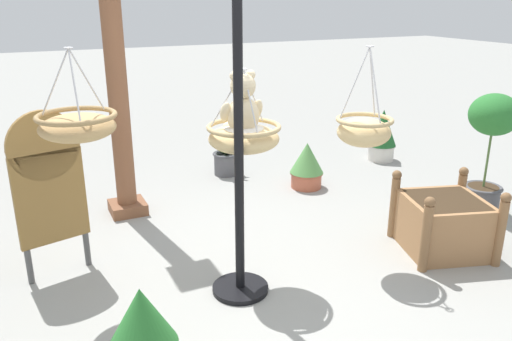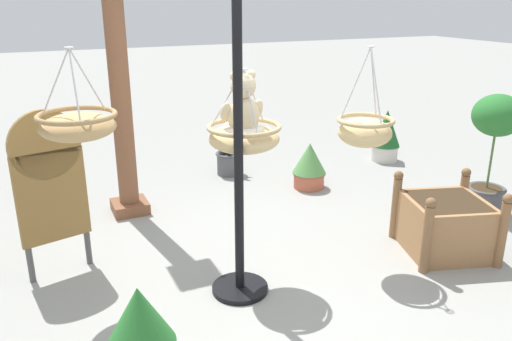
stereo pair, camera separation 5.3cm
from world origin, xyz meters
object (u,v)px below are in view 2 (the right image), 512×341
object	(u,v)px
hanging_basket_with_teddy	(244,136)
hanging_basket_right_low	(365,131)
teddy_bear	(243,108)
potted_plant_bushy_green	(229,161)
hanging_basket_left_high	(78,125)
potted_plant_small_succulent	(386,135)
greenhouse_pillar_right	(119,79)
potted_plant_trailing_ivy	(494,140)
potted_plant_conical_shrub	(309,165)
wooden_planter_box	(445,224)
display_sign_board	(50,179)
display_pole_central	(239,208)
potted_plant_flowering_red	(140,328)

from	to	relation	value
hanging_basket_with_teddy	hanging_basket_right_low	world-z (taller)	hanging_basket_right_low
teddy_bear	potted_plant_bushy_green	bearing A→B (deg)	71.54
hanging_basket_left_high	potted_plant_small_succulent	distance (m)	4.67
potted_plant_bushy_green	greenhouse_pillar_right	bearing A→B (deg)	-153.43
hanging_basket_right_low	potted_plant_trailing_ivy	distance (m)	1.89
potted_plant_bushy_green	teddy_bear	bearing A→B (deg)	-108.46
hanging_basket_right_low	hanging_basket_left_high	bearing A→B (deg)	171.33
potted_plant_bushy_green	potted_plant_conical_shrub	bearing A→B (deg)	-50.58
wooden_planter_box	potted_plant_conical_shrub	xyz separation A→B (m)	(-0.30, 1.91, 0.01)
potted_plant_trailing_ivy	display_sign_board	world-z (taller)	display_sign_board
potted_plant_bushy_green	potted_plant_trailing_ivy	size ratio (longest dim) A/B	0.34
display_pole_central	potted_plant_conical_shrub	distance (m)	2.45
display_pole_central	potted_plant_flowering_red	distance (m)	1.13
hanging_basket_right_low	potted_plant_flowering_red	size ratio (longest dim) A/B	1.44
display_sign_board	potted_plant_bushy_green	bearing A→B (deg)	38.57
wooden_planter_box	potted_plant_conical_shrub	world-z (taller)	wooden_planter_box
potted_plant_small_succulent	hanging_basket_left_high	bearing A→B (deg)	-155.94
potted_plant_flowering_red	teddy_bear	bearing A→B (deg)	38.61
teddy_bear	potted_plant_trailing_ivy	distance (m)	2.90
hanging_basket_right_low	potted_plant_flowering_red	xyz separation A→B (m)	(-2.03, -0.63, -0.88)
potted_plant_bushy_green	potted_plant_trailing_ivy	distance (m)	3.11
display_sign_board	hanging_basket_right_low	bearing A→B (deg)	-18.44
greenhouse_pillar_right	wooden_planter_box	xyz separation A→B (m)	(2.41, -2.06, -1.15)
teddy_bear	wooden_planter_box	xyz separation A→B (m)	(1.78, -0.41, -1.13)
display_pole_central	potted_plant_flowering_red	xyz separation A→B (m)	(-0.89, -0.55, -0.43)
teddy_bear	potted_plant_flowering_red	world-z (taller)	teddy_bear
teddy_bear	potted_plant_bushy_green	xyz separation A→B (m)	(0.78, 2.35, -1.21)
display_pole_central	hanging_basket_left_high	xyz separation A→B (m)	(-1.04, 0.41, 0.65)
hanging_basket_right_low	greenhouse_pillar_right	bearing A→B (deg)	131.56
display_pole_central	potted_plant_small_succulent	xyz separation A→B (m)	(3.13, 2.27, -0.35)
potted_plant_small_succulent	potted_plant_conical_shrub	bearing A→B (deg)	-161.64
hanging_basket_left_high	potted_plant_conical_shrub	xyz separation A→B (m)	(2.67, 1.36, -1.07)
greenhouse_pillar_right	potted_plant_flowering_red	size ratio (longest dim) A/B	5.22
teddy_bear	greenhouse_pillar_right	bearing A→B (deg)	111.04
hanging_basket_with_teddy	greenhouse_pillar_right	world-z (taller)	greenhouse_pillar_right
display_pole_central	wooden_planter_box	xyz separation A→B (m)	(1.93, -0.14, -0.44)
hanging_basket_with_teddy	display_sign_board	distance (m)	1.58
hanging_basket_left_high	potted_plant_bushy_green	world-z (taller)	hanging_basket_left_high
hanging_basket_with_teddy	potted_plant_trailing_ivy	world-z (taller)	hanging_basket_with_teddy
hanging_basket_with_teddy	teddy_bear	size ratio (longest dim) A/B	1.28
display_pole_central	potted_plant_bushy_green	size ratio (longest dim) A/B	5.41
potted_plant_flowering_red	potted_plant_conical_shrub	size ratio (longest dim) A/B	1.01
potted_plant_small_succulent	display_sign_board	distance (m)	4.63
greenhouse_pillar_right	wooden_planter_box	distance (m)	3.37
potted_plant_bushy_green	potted_plant_conical_shrub	world-z (taller)	potted_plant_conical_shrub
teddy_bear	display_sign_board	world-z (taller)	teddy_bear
hanging_basket_left_high	potted_plant_trailing_ivy	world-z (taller)	hanging_basket_left_high
hanging_basket_with_teddy	potted_plant_flowering_red	bearing A→B (deg)	-142.20
hanging_basket_left_high	display_sign_board	size ratio (longest dim) A/B	0.46
wooden_planter_box	potted_plant_small_succulent	bearing A→B (deg)	63.50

